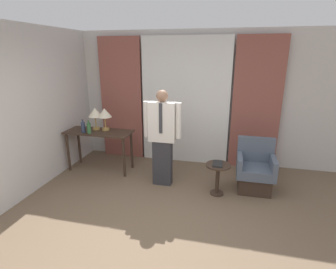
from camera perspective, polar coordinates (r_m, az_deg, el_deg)
name	(u,v)px	position (r m, az deg, el deg)	size (l,w,h in m)	color
ground_plane	(146,244)	(3.52, -4.81, -22.62)	(16.00, 16.00, 0.00)	brown
wall_back	(186,98)	(5.52, 3.97, 7.89)	(10.00, 0.06, 2.70)	beige
curtain_sheer_center	(185,102)	(5.41, 3.73, 7.05)	(1.80, 0.06, 2.58)	white
curtain_drape_left	(121,99)	(5.80, -10.10, 7.52)	(0.91, 0.06, 2.58)	brown
curtain_drape_right	(256,105)	(5.36, 18.67, 6.08)	(0.91, 0.06, 2.58)	brown
desk	(99,137)	(5.30, -14.77, -0.60)	(1.29, 0.52, 0.80)	#38281E
table_lamp_left	(95,113)	(5.31, -15.60, 4.48)	(0.27, 0.27, 0.44)	tan
table_lamp_right	(105,114)	(5.22, -13.65, 4.41)	(0.27, 0.27, 0.44)	tan
bottle_near_edge	(89,128)	(5.15, -16.83, 1.35)	(0.07, 0.07, 0.25)	#336638
bottle_by_lamp	(83,127)	(5.23, -18.00, 1.55)	(0.08, 0.08, 0.26)	#2D3851
person	(162,135)	(4.47, -1.23, -0.16)	(0.65, 0.22, 1.68)	#2D2D33
armchair	(255,171)	(4.72, 18.37, -7.62)	(0.61, 0.58, 0.88)	#38281E
side_table	(218,174)	(4.40, 10.77, -8.45)	(0.40, 0.40, 0.53)	#38281E
book	(218,164)	(4.32, 10.75, -6.29)	(0.16, 0.25, 0.03)	black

